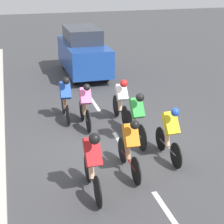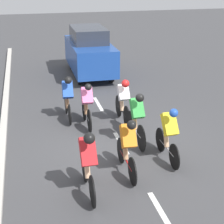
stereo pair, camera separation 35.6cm
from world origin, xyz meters
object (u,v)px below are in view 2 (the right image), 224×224
Objects in this scene: cyclist_white at (123,100)px; cyclist_pink at (87,104)px; cyclist_yellow at (169,132)px; cyclist_blue at (68,96)px; support_car at (89,52)px; cyclist_green at (137,117)px; cyclist_orange at (128,145)px; cyclist_red at (88,161)px.

cyclist_pink is (1.13, 0.01, -0.04)m from cyclist_white.
cyclist_yellow is 3.87m from cyclist_blue.
support_car is (0.50, -8.25, 0.25)m from cyclist_yellow.
cyclist_orange is at bearing 66.04° from cyclist_green.
cyclist_white is at bearing 157.39° from cyclist_blue.
support_car is (0.03, -5.66, 0.26)m from cyclist_white.
cyclist_white is at bearing -115.44° from cyclist_red.
cyclist_blue is at bearing -54.39° from cyclist_pink.
support_car is at bearing -94.38° from cyclist_orange.
cyclist_yellow reaches higher than cyclist_orange.
cyclist_blue is (0.93, -3.66, 0.02)m from cyclist_orange.
cyclist_green is at bearing -128.37° from cyclist_red.
cyclist_orange is at bearing 85.62° from support_car.
cyclist_blue is at bearing -57.39° from cyclist_yellow.
cyclist_orange is 1.21m from cyclist_red.
cyclist_blue is at bearing -91.36° from cyclist_red.
cyclist_yellow is 0.39× the size of support_car.
cyclist_green is 2.67m from cyclist_blue.
cyclist_white is 1.46m from cyclist_green.
cyclist_blue is 0.98× the size of cyclist_pink.
cyclist_blue is at bearing -52.98° from cyclist_green.
cyclist_white is 0.42× the size of support_car.
cyclist_orange is 1.05× the size of cyclist_blue.
cyclist_green reaches higher than cyclist_blue.
cyclist_red is at bearing 51.63° from cyclist_green.
support_car reaches higher than cyclist_blue.
cyclist_pink is (1.12, -1.45, -0.06)m from cyclist_green.
cyclist_orange reaches higher than cyclist_pink.
cyclist_orange is 3.77m from cyclist_blue.
cyclist_orange is at bearing 18.78° from cyclist_yellow.
cyclist_pink is (0.44, -2.98, -0.03)m from cyclist_orange.
cyclist_yellow reaches higher than cyclist_white.
cyclist_yellow is 0.97× the size of cyclist_red.
cyclist_green is 1.07× the size of cyclist_pink.
cyclist_red reaches higher than cyclist_yellow.
support_car is at bearing -107.66° from cyclist_blue.
cyclist_pink is (1.60, -2.58, -0.05)m from cyclist_yellow.
cyclist_white is 0.97× the size of cyclist_green.
cyclist_white is at bearing 90.28° from support_car.
cyclist_orange is at bearing -148.59° from cyclist_red.
cyclist_blue is at bearing -75.79° from cyclist_orange.
cyclist_red is 3.65m from cyclist_pink.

